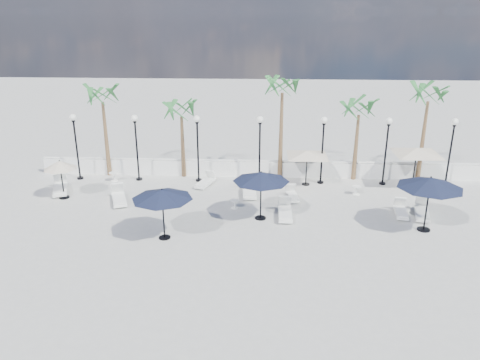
{
  "coord_description": "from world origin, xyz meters",
  "views": [
    {
      "loc": [
        0.22,
        -18.8,
        9.25
      ],
      "look_at": [
        -0.9,
        2.62,
        1.5
      ],
      "focal_mm": 35.0,
      "sensor_mm": 36.0,
      "label": 1
    }
  ],
  "objects_px": {
    "lounger_7": "(401,211)",
    "lounger_6": "(292,195)",
    "lounger_1": "(60,188)",
    "lounger_0": "(119,198)",
    "lounger_2": "(205,182)",
    "lounger_3": "(285,212)",
    "lounger_4": "(249,189)",
    "parasol_navy_left": "(162,195)",
    "parasol_cream_sq_a": "(307,151)",
    "lounger_5": "(422,212)",
    "parasol_cream_sq_b": "(417,148)",
    "parasol_navy_right": "(430,183)",
    "parasol_navy_mid": "(261,177)",
    "parasol_cream_small": "(60,166)"
  },
  "relations": [
    {
      "from": "lounger_3",
      "to": "lounger_7",
      "type": "relative_size",
      "value": 1.13
    },
    {
      "from": "parasol_navy_mid",
      "to": "parasol_cream_small",
      "type": "height_order",
      "value": "parasol_navy_mid"
    },
    {
      "from": "lounger_6",
      "to": "parasol_cream_sq_b",
      "type": "xyz_separation_m",
      "value": [
        6.82,
        2.21,
        2.04
      ]
    },
    {
      "from": "lounger_1",
      "to": "parasol_cream_small",
      "type": "height_order",
      "value": "parasol_cream_small"
    },
    {
      "from": "lounger_6",
      "to": "parasol_cream_sq_b",
      "type": "distance_m",
      "value": 7.45
    },
    {
      "from": "lounger_7",
      "to": "lounger_6",
      "type": "bearing_deg",
      "value": 168.57
    },
    {
      "from": "lounger_1",
      "to": "parasol_cream_sq_a",
      "type": "height_order",
      "value": "parasol_cream_sq_a"
    },
    {
      "from": "lounger_7",
      "to": "parasol_cream_sq_a",
      "type": "distance_m",
      "value": 6.09
    },
    {
      "from": "lounger_4",
      "to": "lounger_5",
      "type": "height_order",
      "value": "lounger_4"
    },
    {
      "from": "lounger_3",
      "to": "lounger_6",
      "type": "distance_m",
      "value": 2.32
    },
    {
      "from": "lounger_3",
      "to": "lounger_7",
      "type": "xyz_separation_m",
      "value": [
        5.58,
        0.49,
        -0.04
      ]
    },
    {
      "from": "lounger_1",
      "to": "parasol_cream_sq_b",
      "type": "xyz_separation_m",
      "value": [
        19.35,
        1.88,
        1.97
      ]
    },
    {
      "from": "lounger_1",
      "to": "parasol_navy_mid",
      "type": "height_order",
      "value": "parasol_navy_mid"
    },
    {
      "from": "parasol_navy_left",
      "to": "parasol_cream_sq_a",
      "type": "distance_m",
      "value": 9.65
    },
    {
      "from": "lounger_0",
      "to": "parasol_navy_right",
      "type": "height_order",
      "value": "parasol_navy_right"
    },
    {
      "from": "parasol_cream_sq_a",
      "to": "parasol_cream_sq_b",
      "type": "bearing_deg",
      "value": -0.0
    },
    {
      "from": "lounger_1",
      "to": "parasol_cream_sq_b",
      "type": "relative_size",
      "value": 0.46
    },
    {
      "from": "lounger_3",
      "to": "parasol_navy_mid",
      "type": "bearing_deg",
      "value": -166.81
    },
    {
      "from": "lounger_0",
      "to": "lounger_2",
      "type": "distance_m",
      "value": 4.92
    },
    {
      "from": "lounger_1",
      "to": "lounger_0",
      "type": "bearing_deg",
      "value": -39.81
    },
    {
      "from": "lounger_3",
      "to": "parasol_navy_right",
      "type": "relative_size",
      "value": 0.69
    },
    {
      "from": "lounger_3",
      "to": "lounger_5",
      "type": "relative_size",
      "value": 0.98
    },
    {
      "from": "lounger_2",
      "to": "lounger_6",
      "type": "distance_m",
      "value": 5.1
    },
    {
      "from": "lounger_4",
      "to": "lounger_5",
      "type": "distance_m",
      "value": 8.7
    },
    {
      "from": "lounger_5",
      "to": "lounger_7",
      "type": "distance_m",
      "value": 0.97
    },
    {
      "from": "lounger_5",
      "to": "lounger_6",
      "type": "height_order",
      "value": "lounger_5"
    },
    {
      "from": "lounger_3",
      "to": "lounger_4",
      "type": "distance_m",
      "value": 3.35
    },
    {
      "from": "lounger_3",
      "to": "lounger_2",
      "type": "bearing_deg",
      "value": 137.26
    },
    {
      "from": "parasol_cream_sq_a",
      "to": "parasol_navy_mid",
      "type": "bearing_deg",
      "value": -117.88
    },
    {
      "from": "lounger_1",
      "to": "lounger_7",
      "type": "relative_size",
      "value": 1.27
    },
    {
      "from": "parasol_cream_sq_b",
      "to": "lounger_7",
      "type": "bearing_deg",
      "value": -113.19
    },
    {
      "from": "parasol_cream_sq_a",
      "to": "lounger_7",
      "type": "bearing_deg",
      "value": -43.28
    },
    {
      "from": "lounger_1",
      "to": "parasol_navy_left",
      "type": "height_order",
      "value": "parasol_navy_left"
    },
    {
      "from": "lounger_7",
      "to": "parasol_cream_small",
      "type": "bearing_deg",
      "value": -176.62
    },
    {
      "from": "lounger_0",
      "to": "parasol_navy_mid",
      "type": "distance_m",
      "value": 7.69
    },
    {
      "from": "parasol_cream_sq_b",
      "to": "parasol_navy_left",
      "type": "bearing_deg",
      "value": -150.9
    },
    {
      "from": "lounger_5",
      "to": "lounger_1",
      "type": "bearing_deg",
      "value": -172.68
    },
    {
      "from": "lounger_3",
      "to": "lounger_4",
      "type": "height_order",
      "value": "lounger_4"
    },
    {
      "from": "parasol_navy_mid",
      "to": "parasol_navy_right",
      "type": "distance_m",
      "value": 7.39
    },
    {
      "from": "lounger_5",
      "to": "parasol_cream_sq_a",
      "type": "height_order",
      "value": "parasol_cream_sq_a"
    },
    {
      "from": "parasol_navy_right",
      "to": "lounger_1",
      "type": "bearing_deg",
      "value": 168.38
    },
    {
      "from": "lounger_6",
      "to": "parasol_cream_sq_a",
      "type": "height_order",
      "value": "parasol_cream_sq_a"
    },
    {
      "from": "lounger_4",
      "to": "parasol_navy_left",
      "type": "height_order",
      "value": "parasol_navy_left"
    },
    {
      "from": "lounger_2",
      "to": "parasol_navy_left",
      "type": "bearing_deg",
      "value": -79.97
    },
    {
      "from": "lounger_5",
      "to": "lounger_3",
      "type": "bearing_deg",
      "value": -162.59
    },
    {
      "from": "lounger_3",
      "to": "parasol_navy_right",
      "type": "xyz_separation_m",
      "value": [
        6.17,
        -1.14,
        2.01
      ]
    },
    {
      "from": "lounger_1",
      "to": "lounger_6",
      "type": "xyz_separation_m",
      "value": [
        12.53,
        -0.34,
        -0.06
      ]
    },
    {
      "from": "lounger_1",
      "to": "parasol_cream_sq_a",
      "type": "xyz_separation_m",
      "value": [
        13.4,
        1.88,
        1.73
      ]
    },
    {
      "from": "lounger_2",
      "to": "lounger_0",
      "type": "bearing_deg",
      "value": -128.77
    },
    {
      "from": "lounger_0",
      "to": "parasol_cream_sq_a",
      "type": "distance_m",
      "value": 10.43
    }
  ]
}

